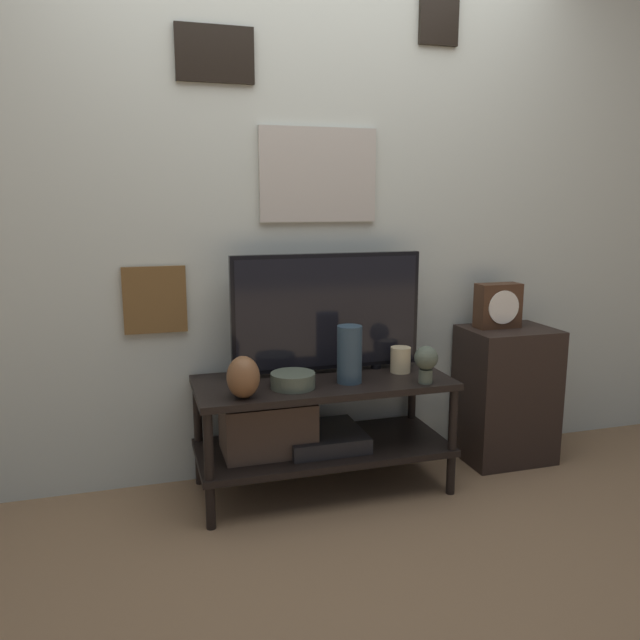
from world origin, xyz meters
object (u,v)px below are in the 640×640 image
object	(u,v)px
vase_wide_bowl	(293,380)
vase_tall_ceramic	(350,354)
vase_urn_stoneware	(243,377)
candle_jar	(400,360)
television	(327,312)
mantel_clock	(498,306)
decorative_bust	(426,361)

from	to	relation	value
vase_wide_bowl	vase_tall_ceramic	size ratio (longest dim) A/B	0.75
vase_urn_stoneware	vase_wide_bowl	size ratio (longest dim) A/B	0.91
candle_jar	vase_wide_bowl	bearing A→B (deg)	-169.92
vase_wide_bowl	candle_jar	size ratio (longest dim) A/B	1.61
television	vase_wide_bowl	distance (m)	0.39
television	vase_urn_stoneware	bearing A→B (deg)	-148.79
vase_wide_bowl	mantel_clock	world-z (taller)	mantel_clock
decorative_bust	vase_tall_ceramic	bearing A→B (deg)	161.41
decorative_bust	vase_urn_stoneware	bearing A→B (deg)	178.34
vase_wide_bowl	vase_tall_ceramic	xyz separation A→B (m)	(0.26, 0.01, 0.10)
television	decorative_bust	distance (m)	0.50
vase_wide_bowl	decorative_bust	xyz separation A→B (m)	(0.58, -0.10, 0.07)
mantel_clock	vase_wide_bowl	bearing A→B (deg)	-170.06
decorative_bust	vase_wide_bowl	bearing A→B (deg)	170.11
vase_urn_stoneware	vase_tall_ceramic	size ratio (longest dim) A/B	0.68
vase_urn_stoneware	mantel_clock	size ratio (longest dim) A/B	0.78
vase_wide_bowl	mantel_clock	xyz separation A→B (m)	(1.12, 0.20, 0.24)
vase_urn_stoneware	decorative_bust	bearing A→B (deg)	-1.66
vase_tall_ceramic	candle_jar	world-z (taller)	vase_tall_ceramic
television	vase_tall_ceramic	size ratio (longest dim) A/B	3.50
candle_jar	mantel_clock	xyz separation A→B (m)	(0.57, 0.10, 0.21)
vase_tall_ceramic	candle_jar	size ratio (longest dim) A/B	2.13
vase_tall_ceramic	mantel_clock	bearing A→B (deg)	12.45
decorative_bust	mantel_clock	size ratio (longest dim) A/B	0.75
vase_wide_bowl	candle_jar	world-z (taller)	candle_jar
vase_wide_bowl	vase_tall_ceramic	distance (m)	0.28
television	mantel_clock	world-z (taller)	television
vase_urn_stoneware	decorative_bust	xyz separation A→B (m)	(0.81, -0.02, 0.01)
vase_urn_stoneware	candle_jar	distance (m)	0.80
vase_urn_stoneware	vase_tall_ceramic	distance (m)	0.50
vase_wide_bowl	mantel_clock	size ratio (longest dim) A/B	0.86
vase_urn_stoneware	candle_jar	bearing A→B (deg)	12.71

